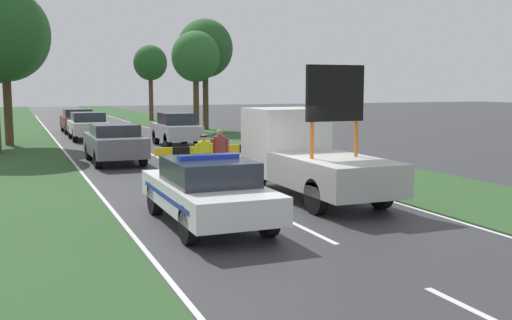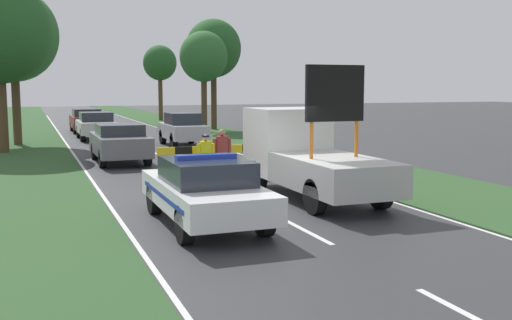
{
  "view_description": "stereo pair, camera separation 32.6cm",
  "coord_description": "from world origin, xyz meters",
  "px_view_note": "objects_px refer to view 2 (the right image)",
  "views": [
    {
      "loc": [
        -5.57,
        -12.93,
        2.97
      ],
      "look_at": [
        0.13,
        1.1,
        1.1
      ],
      "focal_mm": 42.0,
      "sensor_mm": 36.0,
      "label": 1
    },
    {
      "loc": [
        -5.27,
        -13.05,
        2.97
      ],
      "look_at": [
        0.13,
        1.1,
        1.1
      ],
      "focal_mm": 42.0,
      "sensor_mm": 36.0,
      "label": 2
    }
  ],
  "objects_px": {
    "traffic_cone_near_police": "(212,170)",
    "roadside_tree_far_left": "(13,35)",
    "traffic_cone_centre_front": "(297,170)",
    "queued_car_sedan_silver": "(183,129)",
    "police_car": "(205,190)",
    "police_officer": "(206,155)",
    "road_barrier": "(209,152)",
    "pedestrian_civilian": "(222,151)",
    "roadside_tree_mid_left": "(204,57)",
    "roadside_tree_near_right": "(213,49)",
    "roadside_tree_near_left": "(160,64)",
    "queued_car_van_white": "(96,125)",
    "queued_car_suv_grey": "(120,142)",
    "queued_car_wagon_maroon": "(87,120)",
    "work_truck": "(306,154)"
  },
  "relations": [
    {
      "from": "traffic_cone_near_police",
      "to": "roadside_tree_far_left",
      "type": "xyz_separation_m",
      "value": [
        -6.07,
        13.99,
        5.23
      ]
    },
    {
      "from": "traffic_cone_centre_front",
      "to": "queued_car_sedan_silver",
      "type": "height_order",
      "value": "queued_car_sedan_silver"
    },
    {
      "from": "police_car",
      "to": "police_officer",
      "type": "distance_m",
      "value": 5.06
    },
    {
      "from": "queued_car_sedan_silver",
      "to": "road_barrier",
      "type": "bearing_deg",
      "value": 80.24
    },
    {
      "from": "road_barrier",
      "to": "pedestrian_civilian",
      "type": "distance_m",
      "value": 0.57
    },
    {
      "from": "police_officer",
      "to": "roadside_tree_mid_left",
      "type": "xyz_separation_m",
      "value": [
        5.78,
        20.36,
        3.9
      ]
    },
    {
      "from": "pedestrian_civilian",
      "to": "roadside_tree_mid_left",
      "type": "relative_size",
      "value": 0.25
    },
    {
      "from": "road_barrier",
      "to": "roadside_tree_near_right",
      "type": "height_order",
      "value": "roadside_tree_near_right"
    },
    {
      "from": "police_car",
      "to": "roadside_tree_near_left",
      "type": "relative_size",
      "value": 0.73
    },
    {
      "from": "traffic_cone_centre_front",
      "to": "roadside_tree_mid_left",
      "type": "distance_m",
      "value": 20.49
    },
    {
      "from": "queued_car_sedan_silver",
      "to": "roadside_tree_near_right",
      "type": "xyz_separation_m",
      "value": [
        4.73,
        10.16,
        4.63
      ]
    },
    {
      "from": "queued_car_van_white",
      "to": "road_barrier",
      "type": "bearing_deg",
      "value": 96.08
    },
    {
      "from": "roadside_tree_near_right",
      "to": "roadside_tree_mid_left",
      "type": "xyz_separation_m",
      "value": [
        -1.26,
        -2.01,
        -0.67
      ]
    },
    {
      "from": "queued_car_suv_grey",
      "to": "roadside_tree_mid_left",
      "type": "xyz_separation_m",
      "value": [
        7.39,
        13.81,
        4.01
      ]
    },
    {
      "from": "roadside_tree_mid_left",
      "to": "queued_car_suv_grey",
      "type": "bearing_deg",
      "value": -118.13
    },
    {
      "from": "pedestrian_civilian",
      "to": "queued_car_suv_grey",
      "type": "bearing_deg",
      "value": 109.06
    },
    {
      "from": "police_officer",
      "to": "roadside_tree_near_right",
      "type": "bearing_deg",
      "value": -84.61
    },
    {
      "from": "queued_car_suv_grey",
      "to": "queued_car_wagon_maroon",
      "type": "xyz_separation_m",
      "value": [
        0.24,
        16.57,
        -0.02
      ]
    },
    {
      "from": "roadside_tree_near_left",
      "to": "roadside_tree_near_right",
      "type": "xyz_separation_m",
      "value": [
        1.18,
        -11.95,
        0.58
      ]
    },
    {
      "from": "queued_car_van_white",
      "to": "queued_car_wagon_maroon",
      "type": "height_order",
      "value": "queued_car_van_white"
    },
    {
      "from": "queued_car_van_white",
      "to": "queued_car_wagon_maroon",
      "type": "relative_size",
      "value": 0.91
    },
    {
      "from": "traffic_cone_centre_front",
      "to": "police_officer",
      "type": "bearing_deg",
      "value": -170.53
    },
    {
      "from": "roadside_tree_near_right",
      "to": "roadside_tree_mid_left",
      "type": "distance_m",
      "value": 2.47
    },
    {
      "from": "roadside_tree_mid_left",
      "to": "police_officer",
      "type": "bearing_deg",
      "value": -105.86
    },
    {
      "from": "road_barrier",
      "to": "roadside_tree_mid_left",
      "type": "xyz_separation_m",
      "value": [
        5.39,
        19.35,
        3.9
      ]
    },
    {
      "from": "roadside_tree_near_right",
      "to": "roadside_tree_far_left",
      "type": "distance_m",
      "value": 14.25
    },
    {
      "from": "police_officer",
      "to": "roadside_tree_far_left",
      "type": "height_order",
      "value": "roadside_tree_far_left"
    },
    {
      "from": "queued_car_wagon_maroon",
      "to": "road_barrier",
      "type": "bearing_deg",
      "value": 94.53
    },
    {
      "from": "road_barrier",
      "to": "roadside_tree_near_left",
      "type": "height_order",
      "value": "roadside_tree_near_left"
    },
    {
      "from": "police_officer",
      "to": "queued_car_van_white",
      "type": "distance_m",
      "value": 17.5
    },
    {
      "from": "work_truck",
      "to": "police_officer",
      "type": "height_order",
      "value": "work_truck"
    },
    {
      "from": "queued_car_suv_grey",
      "to": "roadside_tree_mid_left",
      "type": "bearing_deg",
      "value": -118.13
    },
    {
      "from": "traffic_cone_centre_front",
      "to": "traffic_cone_near_police",
      "type": "bearing_deg",
      "value": 159.84
    },
    {
      "from": "queued_car_suv_grey",
      "to": "queued_car_van_white",
      "type": "bearing_deg",
      "value": -91.28
    },
    {
      "from": "pedestrian_civilian",
      "to": "traffic_cone_near_police",
      "type": "height_order",
      "value": "pedestrian_civilian"
    },
    {
      "from": "police_car",
      "to": "queued_car_wagon_maroon",
      "type": "height_order",
      "value": "police_car"
    },
    {
      "from": "police_car",
      "to": "road_barrier",
      "type": "height_order",
      "value": "police_car"
    },
    {
      "from": "police_car",
      "to": "traffic_cone_near_police",
      "type": "bearing_deg",
      "value": 73.48
    },
    {
      "from": "roadside_tree_near_right",
      "to": "queued_car_van_white",
      "type": "bearing_deg",
      "value": -149.64
    },
    {
      "from": "queued_car_van_white",
      "to": "roadside_tree_mid_left",
      "type": "xyz_separation_m",
      "value": [
        7.14,
        2.91,
        4.01
      ]
    },
    {
      "from": "traffic_cone_near_police",
      "to": "queued_car_suv_grey",
      "type": "distance_m",
      "value": 5.54
    },
    {
      "from": "roadside_tree_near_right",
      "to": "queued_car_wagon_maroon",
      "type": "bearing_deg",
      "value": 174.92
    },
    {
      "from": "queued_car_van_white",
      "to": "queued_car_wagon_maroon",
      "type": "xyz_separation_m",
      "value": [
        -0.0,
        5.67,
        -0.02
      ]
    },
    {
      "from": "police_car",
      "to": "roadside_tree_far_left",
      "type": "xyz_separation_m",
      "value": [
        -4.01,
        20.35,
        4.73
      ]
    },
    {
      "from": "police_car",
      "to": "traffic_cone_centre_front",
      "type": "distance_m",
      "value": 7.17
    },
    {
      "from": "pedestrian_civilian",
      "to": "traffic_cone_centre_front",
      "type": "height_order",
      "value": "pedestrian_civilian"
    },
    {
      "from": "police_officer",
      "to": "queued_car_wagon_maroon",
      "type": "relative_size",
      "value": 0.34
    },
    {
      "from": "road_barrier",
      "to": "roadside_tree_far_left",
      "type": "relative_size",
      "value": 0.42
    },
    {
      "from": "queued_car_van_white",
      "to": "roadside_tree_far_left",
      "type": "height_order",
      "value": "roadside_tree_far_left"
    },
    {
      "from": "police_officer",
      "to": "pedestrian_civilian",
      "type": "distance_m",
      "value": 0.85
    }
  ]
}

